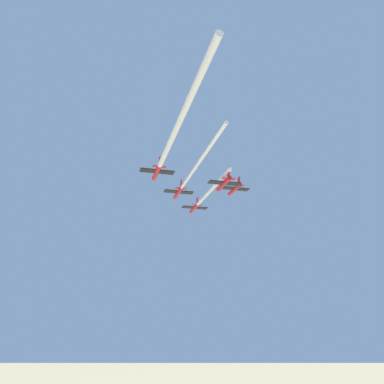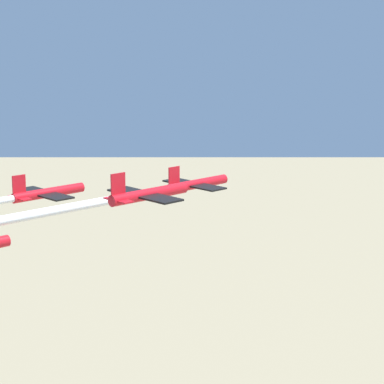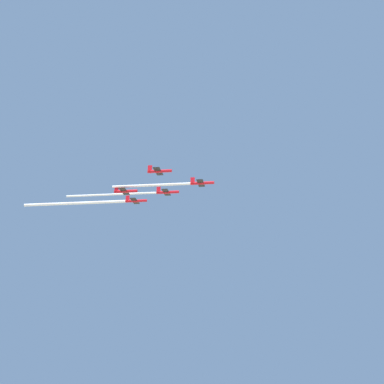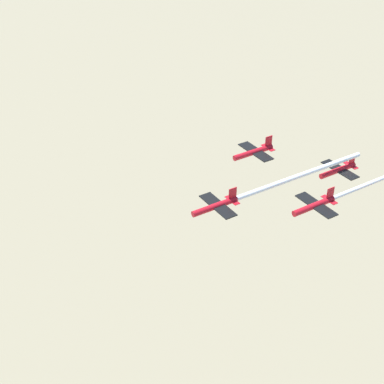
% 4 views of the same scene
% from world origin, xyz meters
% --- Properties ---
extents(jet_0, '(9.39, 8.91, 3.13)m').
position_xyz_m(jet_0, '(13.25, 13.22, 143.12)').
color(jet_0, red).
extents(jet_1, '(9.39, 8.91, 3.13)m').
position_xyz_m(jet_1, '(27.50, 2.66, 142.87)').
color(jet_1, red).
extents(jet_2, '(9.39, 8.91, 3.13)m').
position_xyz_m(jet_2, '(29.41, 20.55, 145.50)').
color(jet_2, red).
extents(jet_3, '(9.39, 8.91, 3.13)m').
position_xyz_m(jet_3, '(41.75, -7.90, 142.50)').
color(jet_3, red).
extents(jet_4, '(9.39, 8.91, 3.13)m').
position_xyz_m(jet_4, '(43.65, 9.98, 141.01)').
color(jet_4, red).
extents(smoke_trail_0, '(31.40, 4.30, 0.96)m').
position_xyz_m(smoke_trail_0, '(33.16, 11.10, 143.07)').
color(smoke_trail_0, white).
extents(smoke_trail_1, '(38.29, 4.86, 0.79)m').
position_xyz_m(smoke_trail_1, '(50.86, 0.17, 142.83)').
color(smoke_trail_1, white).
extents(smoke_trail_3, '(45.56, 6.01, 1.17)m').
position_xyz_m(smoke_trail_3, '(68.73, -10.78, 142.46)').
color(smoke_trail_3, white).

